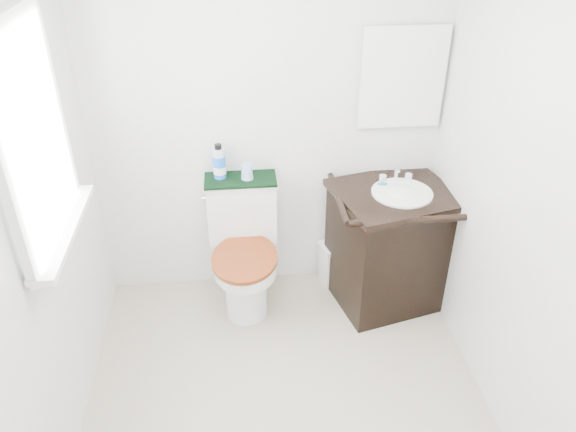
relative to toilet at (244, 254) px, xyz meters
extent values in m
plane|color=#A59B85|center=(0.19, -0.97, -0.37)|extent=(2.40, 2.40, 0.00)
plane|color=silver|center=(0.19, 0.23, 0.83)|extent=(2.40, 0.00, 2.40)
plane|color=silver|center=(-0.91, -0.97, 0.83)|extent=(0.00, 2.40, 2.40)
plane|color=silver|center=(1.29, -0.97, 0.83)|extent=(0.00, 2.40, 2.40)
cube|color=white|center=(-0.88, -0.72, 1.18)|extent=(0.02, 0.70, 0.90)
cube|color=silver|center=(1.00, 0.21, 1.08)|extent=(0.50, 0.02, 0.60)
cylinder|color=white|center=(0.00, -0.15, -0.16)|extent=(0.27, 0.27, 0.42)
cube|color=white|center=(0.00, 0.10, -0.16)|extent=(0.27, 0.28, 0.42)
cube|color=white|center=(0.00, 0.12, 0.25)|extent=(0.44, 0.18, 0.40)
cube|color=white|center=(0.00, 0.12, 0.46)|extent=(0.46, 0.20, 0.03)
cylinder|color=white|center=(0.00, -0.19, 0.05)|extent=(0.40, 0.40, 0.08)
cylinder|color=maroon|center=(0.00, -0.19, 0.10)|extent=(0.46, 0.46, 0.03)
cube|color=black|center=(0.95, -0.06, 0.02)|extent=(0.80, 0.72, 0.78)
cube|color=black|center=(0.95, -0.06, 0.43)|extent=(0.85, 0.77, 0.04)
cylinder|color=white|center=(0.98, -0.09, 0.45)|extent=(0.38, 0.38, 0.01)
ellipsoid|color=white|center=(0.98, -0.09, 0.40)|extent=(0.32, 0.32, 0.16)
cylinder|color=silver|center=(0.98, 0.07, 0.50)|extent=(0.02, 0.02, 0.10)
cube|color=white|center=(0.64, 0.13, -0.23)|extent=(0.23, 0.20, 0.28)
cube|color=white|center=(0.64, 0.13, -0.07)|extent=(0.26, 0.23, 0.03)
cube|color=black|center=(0.00, 0.12, 0.49)|extent=(0.45, 0.22, 0.02)
cylinder|color=blue|center=(-0.13, 0.15, 0.57)|extent=(0.08, 0.08, 0.15)
cylinder|color=silver|center=(-0.13, 0.15, 0.67)|extent=(0.08, 0.08, 0.05)
cylinder|color=black|center=(-0.13, 0.15, 0.71)|extent=(0.04, 0.04, 0.03)
cone|color=#8EBBE8|center=(0.04, 0.12, 0.54)|extent=(0.08, 0.08, 0.10)
ellipsoid|color=#187372|center=(0.89, 0.02, 0.46)|extent=(0.08, 0.05, 0.02)
camera|label=1|loc=(-0.02, -3.01, 2.13)|focal=35.00mm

